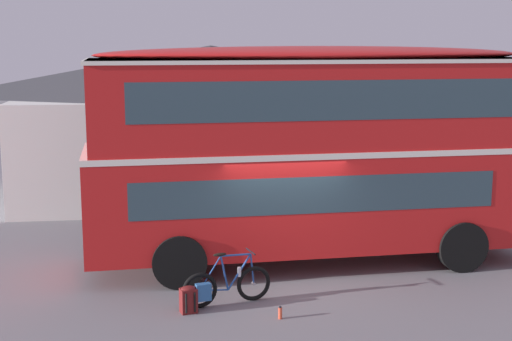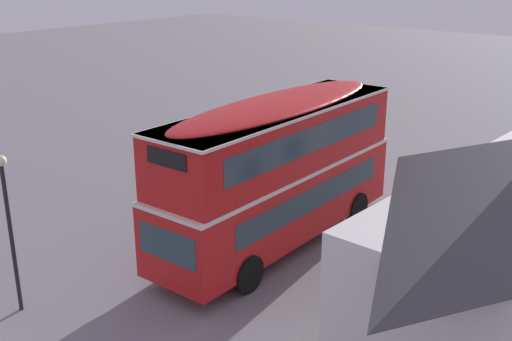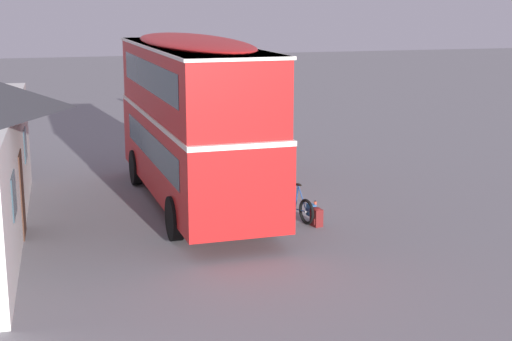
# 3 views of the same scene
# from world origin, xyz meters

# --- Properties ---
(ground_plane) EXTENTS (120.00, 120.00, 0.00)m
(ground_plane) POSITION_xyz_m (0.00, 0.00, 0.00)
(ground_plane) COLOR slate
(double_decker_bus) EXTENTS (9.83, 2.81, 4.79)m
(double_decker_bus) POSITION_xyz_m (0.85, 0.95, 2.64)
(double_decker_bus) COLOR black
(double_decker_bus) RESTS_ON ground
(touring_bicycle) EXTENTS (1.73, 0.70, 1.02)m
(touring_bicycle) POSITION_xyz_m (-1.38, -1.39, 0.37)
(touring_bicycle) COLOR black
(touring_bicycle) RESTS_ON ground
(backpack_on_ground) EXTENTS (0.34, 0.33, 0.51)m
(backpack_on_ground) POSITION_xyz_m (-2.07, -1.66, 0.26)
(backpack_on_ground) COLOR maroon
(backpack_on_ground) RESTS_ON ground
(water_bottle_red_squeeze) EXTENTS (0.07, 0.07, 0.23)m
(water_bottle_red_squeeze) POSITION_xyz_m (-0.48, -2.24, 0.11)
(water_bottle_red_squeeze) COLOR #D84C33
(water_bottle_red_squeeze) RESTS_ON ground
(street_lamp) EXTENTS (0.28, 0.28, 4.28)m
(street_lamp) POSITION_xyz_m (8.36, -1.83, 2.67)
(street_lamp) COLOR black
(street_lamp) RESTS_ON ground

